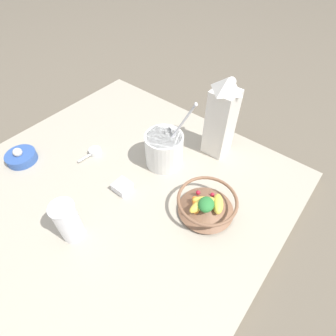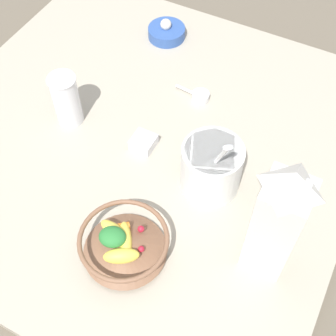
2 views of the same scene
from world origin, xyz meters
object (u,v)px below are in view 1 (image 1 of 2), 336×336
object	(u,v)px
spice_jar	(122,187)
fruit_bowl	(207,204)
drinking_cup	(68,221)
yogurt_tub	(164,148)
garlic_bowl	(21,157)
milk_carton	(221,118)

from	to	relation	value
spice_jar	fruit_bowl	bearing A→B (deg)	-158.74
drinking_cup	yogurt_tub	bearing A→B (deg)	-92.51
drinking_cup	spice_jar	bearing A→B (deg)	-87.43
drinking_cup	garlic_bowl	bearing A→B (deg)	-9.51
fruit_bowl	spice_jar	size ratio (longest dim) A/B	3.39
fruit_bowl	yogurt_tub	bearing A→B (deg)	-19.56
milk_carton	garlic_bowl	bearing A→B (deg)	43.70
yogurt_tub	drinking_cup	xyz separation A→B (m)	(0.02, 0.39, 0.00)
garlic_bowl	yogurt_tub	bearing A→B (deg)	-141.74
fruit_bowl	yogurt_tub	world-z (taller)	yogurt_tub
spice_jar	yogurt_tub	bearing A→B (deg)	-98.04
yogurt_tub	spice_jar	world-z (taller)	yogurt_tub
milk_carton	spice_jar	xyz separation A→B (m)	(0.14, 0.36, -0.14)
fruit_bowl	spice_jar	world-z (taller)	fruit_bowl
fruit_bowl	drinking_cup	world-z (taller)	drinking_cup
fruit_bowl	milk_carton	xyz separation A→B (m)	(0.13, -0.26, 0.11)
yogurt_tub	spice_jar	distance (m)	0.20
yogurt_tub	drinking_cup	world-z (taller)	yogurt_tub
milk_carton	drinking_cup	distance (m)	0.59
milk_carton	drinking_cup	size ratio (longest dim) A/B	2.13
yogurt_tub	milk_carton	bearing A→B (deg)	-122.41
spice_jar	garlic_bowl	size ratio (longest dim) A/B	0.50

